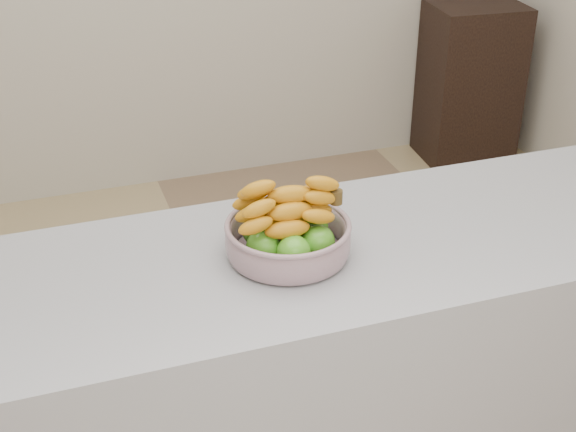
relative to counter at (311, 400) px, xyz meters
name	(u,v)px	position (x,y,z in m)	size (l,w,h in m)	color
counter	(311,400)	(0.00, 0.00, 0.00)	(2.00, 0.60, 0.90)	gray
cabinet	(469,83)	(1.65, 2.05, -0.03)	(0.46, 0.37, 0.83)	black
fruit_bowl	(288,234)	(-0.06, 0.00, 0.50)	(0.28, 0.28, 0.17)	#A1AFC1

